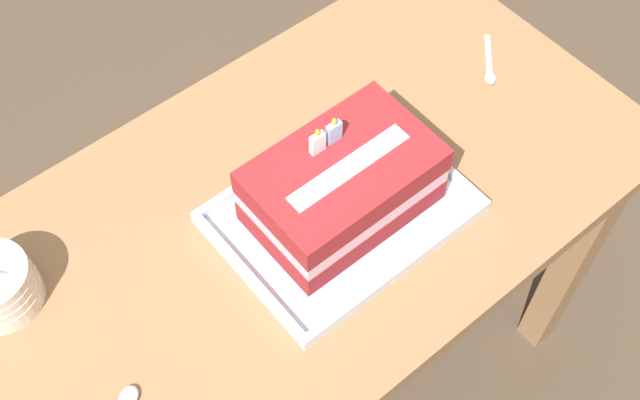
% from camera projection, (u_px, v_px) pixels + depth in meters
% --- Properties ---
extents(ground_plane, '(8.00, 8.00, 0.00)m').
position_uv_depth(ground_plane, '(306.00, 384.00, 1.90)').
color(ground_plane, '#4C3D2D').
extents(dining_table, '(1.14, 0.62, 0.77)m').
position_uv_depth(dining_table, '(301.00, 247.00, 1.37)').
color(dining_table, olive).
rests_on(dining_table, ground_plane).
extents(foil_tray, '(0.37, 0.28, 0.02)m').
position_uv_depth(foil_tray, '(341.00, 213.00, 1.24)').
color(foil_tray, silver).
rests_on(foil_tray, dining_table).
extents(birthday_cake, '(0.27, 0.17, 0.16)m').
position_uv_depth(birthday_cake, '(342.00, 185.00, 1.18)').
color(birthday_cake, maroon).
rests_on(birthday_cake, foil_tray).
extents(serving_spoon_by_bowls, '(0.09, 0.10, 0.01)m').
position_uv_depth(serving_spoon_by_bowls, '(490.00, 70.00, 1.41)').
color(serving_spoon_by_bowls, silver).
rests_on(serving_spoon_by_bowls, dining_table).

